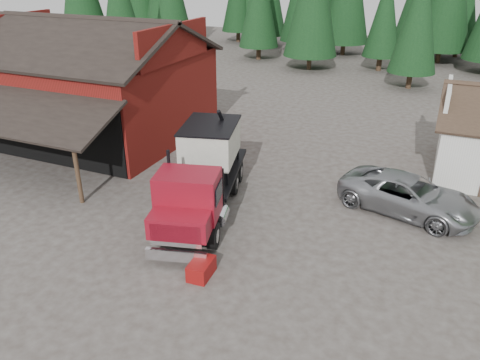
% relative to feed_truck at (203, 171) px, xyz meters
% --- Properties ---
extents(ground, '(120.00, 120.00, 0.00)m').
position_rel_feed_truck_xyz_m(ground, '(0.13, -3.76, -1.88)').
color(ground, '#3F3731').
rests_on(ground, ground).
extents(red_barn, '(12.80, 13.63, 7.18)m').
position_rel_feed_truck_xyz_m(red_barn, '(-10.87, 6.15, 0.81)').
color(red_barn, maroon).
rests_on(red_barn, ground).
extents(conifer_backdrop, '(76.00, 16.00, 16.00)m').
position_rel_feed_truck_xyz_m(conifer_backdrop, '(0.13, 38.24, -1.88)').
color(conifer_backdrop, black).
rests_on(conifer_backdrop, ground).
extents(near_pine_a, '(4.40, 4.40, 11.40)m').
position_rel_feed_truck_xyz_m(near_pine_a, '(-21.87, 24.24, 4.51)').
color(near_pine_a, '#382619').
rests_on(near_pine_a, ground).
extents(near_pine_b, '(3.96, 3.96, 10.40)m').
position_rel_feed_truck_xyz_m(near_pine_b, '(6.13, 26.24, 4.01)').
color(near_pine_b, '#382619').
rests_on(near_pine_b, ground).
extents(feed_truck, '(4.52, 9.20, 4.02)m').
position_rel_feed_truck_xyz_m(feed_truck, '(0.00, 0.00, 0.00)').
color(feed_truck, black).
rests_on(feed_truck, ground).
extents(silver_car, '(6.40, 4.17, 1.64)m').
position_rel_feed_truck_xyz_m(silver_car, '(8.24, 3.35, -1.06)').
color(silver_car, '#989A9F').
rests_on(silver_car, ground).
extents(equip_box, '(0.76, 1.14, 0.60)m').
position_rel_feed_truck_xyz_m(equip_box, '(2.13, -4.36, -1.58)').
color(equip_box, maroon).
rests_on(equip_box, ground).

